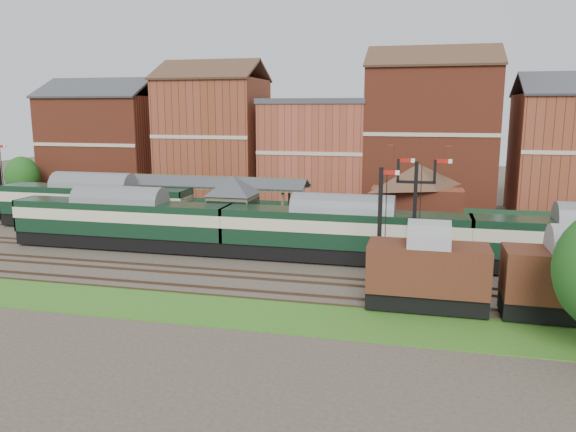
% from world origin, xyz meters
% --- Properties ---
extents(ground, '(160.00, 160.00, 0.00)m').
position_xyz_m(ground, '(0.00, 0.00, 0.00)').
color(ground, '#473D33').
rests_on(ground, ground).
extents(grass_back, '(90.00, 4.50, 0.06)m').
position_xyz_m(grass_back, '(0.00, 16.00, 0.03)').
color(grass_back, '#2D6619').
rests_on(grass_back, ground).
extents(grass_front, '(90.00, 5.00, 0.06)m').
position_xyz_m(grass_front, '(0.00, -12.00, 0.03)').
color(grass_front, '#2D6619').
rests_on(grass_front, ground).
extents(fence, '(90.00, 0.12, 1.50)m').
position_xyz_m(fence, '(0.00, 18.00, 0.75)').
color(fence, '#193823').
rests_on(fence, ground).
extents(platform, '(55.00, 3.40, 1.00)m').
position_xyz_m(platform, '(-5.00, 9.75, 0.50)').
color(platform, '#2D2D2D').
rests_on(platform, ground).
extents(signal_box, '(5.40, 5.40, 6.00)m').
position_xyz_m(signal_box, '(-3.00, 3.25, 3.19)').
color(signal_box, '#5F6C4D').
rests_on(signal_box, ground).
extents(brick_hut, '(3.20, 2.64, 2.94)m').
position_xyz_m(brick_hut, '(5.00, 3.25, 1.20)').
color(brick_hut, brown).
rests_on(brick_hut, ground).
extents(station_building, '(8.10, 8.10, 5.90)m').
position_xyz_m(station_building, '(12.00, 9.75, 3.96)').
color(station_building, brown).
rests_on(station_building, platform).
extents(canopy, '(26.00, 3.89, 4.08)m').
position_xyz_m(canopy, '(-11.00, 9.75, 4.58)').
color(canopy, '#4B4C30').
rests_on(canopy, platform).
extents(semaphore_bracket, '(3.60, 0.25, 8.18)m').
position_xyz_m(semaphore_bracket, '(12.04, -2.50, 4.63)').
color(semaphore_bracket, black).
rests_on(semaphore_bracket, ground).
extents(semaphore_platform_end, '(1.23, 0.25, 8.00)m').
position_xyz_m(semaphore_platform_end, '(-29.98, 8.00, 4.16)').
color(semaphore_platform_end, black).
rests_on(semaphore_platform_end, ground).
extents(semaphore_siding, '(1.23, 0.25, 8.00)m').
position_xyz_m(semaphore_siding, '(10.02, -7.00, 4.16)').
color(semaphore_siding, black).
rests_on(semaphore_siding, ground).
extents(town_backdrop, '(69.00, 10.00, 16.00)m').
position_xyz_m(town_backdrop, '(-0.18, 25.00, 7.00)').
color(town_backdrop, brown).
rests_on(town_backdrop, ground).
extents(dmu_train, '(55.25, 2.90, 4.24)m').
position_xyz_m(dmu_train, '(6.75, 0.00, 2.48)').
color(dmu_train, black).
rests_on(dmu_train, ground).
extents(platform_railcar, '(19.29, 3.04, 4.44)m').
position_xyz_m(platform_railcar, '(-18.22, 6.50, 2.59)').
color(platform_railcar, black).
rests_on(platform_railcar, ground).
extents(goods_van_a, '(6.76, 2.93, 4.10)m').
position_xyz_m(goods_van_a, '(12.92, -9.00, 2.31)').
color(goods_van_a, black).
rests_on(goods_van_a, ground).
extents(goods_van_b, '(6.86, 2.97, 4.16)m').
position_xyz_m(goods_van_b, '(20.41, -9.00, 2.34)').
color(goods_van_b, black).
rests_on(goods_van_b, ground).
extents(tree_back, '(4.00, 4.00, 5.85)m').
position_xyz_m(tree_back, '(-34.56, 16.97, 3.53)').
color(tree_back, '#382619').
rests_on(tree_back, ground).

